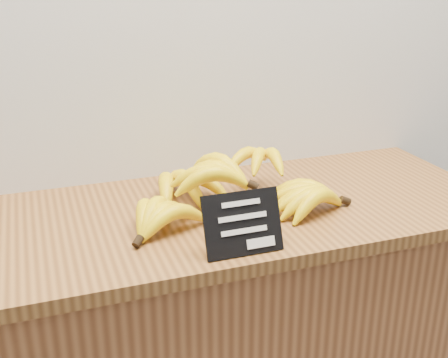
# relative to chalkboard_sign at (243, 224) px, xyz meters

# --- Properties ---
(counter_top) EXTENTS (1.35, 0.54, 0.03)m
(counter_top) POSITION_rel_chalkboard_sign_xyz_m (0.02, 0.21, -0.07)
(counter_top) COLOR brown
(counter_top) RESTS_ON counter
(chalkboard_sign) EXTENTS (0.16, 0.05, 0.12)m
(chalkboard_sign) POSITION_rel_chalkboard_sign_xyz_m (0.00, 0.00, 0.00)
(chalkboard_sign) COLOR black
(chalkboard_sign) RESTS_ON counter_top
(banana_pile) EXTENTS (0.55, 0.39, 0.12)m
(banana_pile) POSITION_rel_chalkboard_sign_xyz_m (0.03, 0.20, -0.01)
(banana_pile) COLOR yellow
(banana_pile) RESTS_ON counter_top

